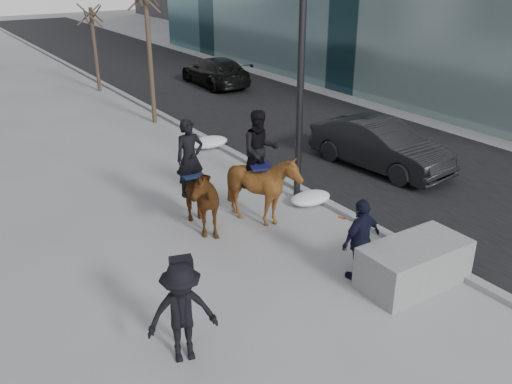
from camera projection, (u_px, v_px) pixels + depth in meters
ground at (288, 278)px, 11.12m from camera, size 120.00×120.00×0.00m
road at (279, 117)px, 22.30m from camera, size 8.00×90.00×0.01m
curb at (193, 131)px, 20.25m from camera, size 0.25×90.00×0.12m
planter at (414, 264)px, 10.78m from camera, size 2.25×1.15×0.89m
car_near at (380, 145)px, 16.60m from camera, size 2.07×4.72×1.51m
car_far at (215, 71)px, 27.42m from camera, size 2.26×5.01×1.42m
tree_near at (149, 49)px, 20.42m from camera, size 1.20×1.20×5.74m
tree_far at (95, 46)px, 25.73m from camera, size 1.20×1.20×4.34m
mounted_left at (194, 191)px, 12.73m from camera, size 1.12×2.16×2.71m
mounted_right at (263, 180)px, 13.03m from camera, size 1.95×2.06×2.82m
feeder at (361, 240)px, 10.80m from camera, size 1.06×0.90×1.75m
camera_crew at (182, 313)px, 8.57m from camera, size 1.27×0.95×1.75m
lamppost at (298, 5)px, 12.96m from camera, size 0.25×2.29×9.09m
snow_piles at (276, 179)px, 15.65m from camera, size 1.39×10.70×0.35m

